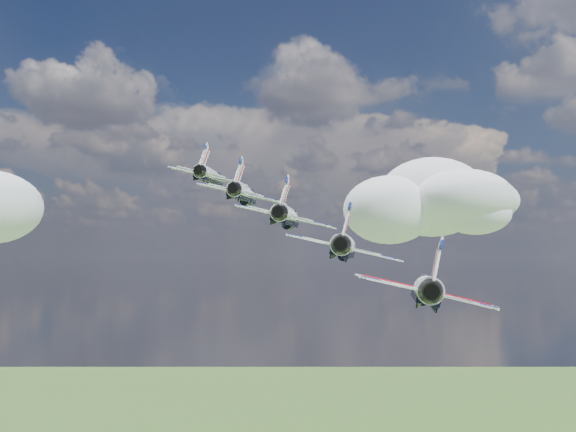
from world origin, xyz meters
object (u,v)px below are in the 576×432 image
(jet_0, at_px, (212,176))
(jet_4, at_px, (426,288))
(jet_2, at_px, (288,216))
(jet_3, at_px, (345,246))
(jet_1, at_px, (245,194))

(jet_0, relative_size, jet_4, 1.00)
(jet_2, distance_m, jet_3, 11.44)
(jet_1, bearing_deg, jet_3, -56.50)
(jet_0, xyz_separation_m, jet_4, (28.55, -33.58, -12.33))
(jet_1, relative_size, jet_3, 1.00)
(jet_1, xyz_separation_m, jet_3, (14.28, -16.79, -6.17))
(jet_2, relative_size, jet_3, 1.00)
(jet_0, bearing_deg, jet_1, -56.50)
(jet_0, height_order, jet_4, jet_0)
(jet_1, distance_m, jet_3, 22.89)
(jet_2, bearing_deg, jet_3, -56.50)
(jet_2, height_order, jet_3, jet_2)
(jet_0, relative_size, jet_1, 1.00)
(jet_4, bearing_deg, jet_1, 123.50)
(jet_1, distance_m, jet_2, 11.44)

